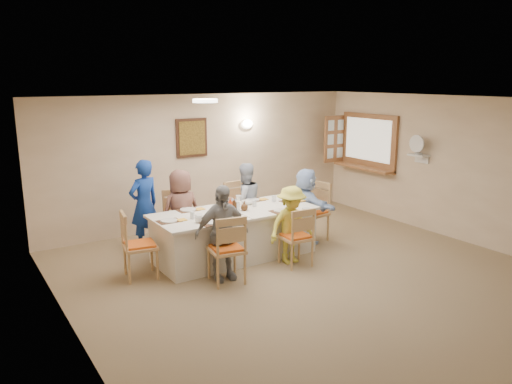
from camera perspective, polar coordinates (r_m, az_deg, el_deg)
ground at (r=7.15m, az=7.54°, el=-10.18°), size 7.00×7.00×0.00m
room_walls at (r=6.70m, az=7.92°, el=1.83°), size 7.00×7.00×7.00m
wall_picture at (r=9.41m, az=-7.35°, el=6.16°), size 0.62×0.05×0.72m
wall_sconce at (r=9.94m, az=-1.01°, el=7.78°), size 0.26×0.09×0.18m
ceiling_light at (r=7.28m, az=-5.83°, el=10.34°), size 0.36×0.36×0.05m
serving_hatch at (r=10.61m, az=12.76°, el=5.61°), size 0.06×1.50×1.15m
hatch_sill at (r=10.60m, az=12.17°, el=2.77°), size 0.30×1.50×0.05m
shutter_door at (r=10.98m, az=8.98°, el=6.01°), size 0.55×0.04×1.00m
fan_shelf at (r=9.67m, az=18.08°, el=4.01°), size 0.22×0.36×0.03m
desk_fan at (r=9.62m, az=18.03°, el=4.88°), size 0.30×0.30×0.28m
dining_table at (r=7.92m, az=-2.44°, el=-4.81°), size 2.58×1.09×0.76m
chair_back_left at (r=8.31m, az=-8.82°, el=-3.26°), size 0.55×0.55×0.99m
chair_back_right at (r=8.84m, az=-1.70°, el=-2.09°), size 0.52×0.52×1.00m
chair_front_left at (r=6.94m, az=-3.40°, el=-6.40°), size 0.55×0.55×0.99m
chair_front_right at (r=7.58m, az=4.57°, el=-5.02°), size 0.48×0.48×0.92m
chair_left_end at (r=7.27m, az=-13.12°, el=-5.87°), size 0.54×0.54×0.98m
chair_right_end at (r=8.73m, az=6.38°, el=-2.26°), size 0.56×0.56×1.03m
diner_back_left at (r=8.15m, az=-8.52°, el=-2.19°), size 0.72×0.51×1.37m
diner_back_right at (r=8.69m, az=-1.30°, el=-1.12°), size 0.73×0.60×1.36m
diner_front_left at (r=6.98m, az=-3.91°, el=-4.68°), size 0.86×0.47×1.37m
diner_front_right at (r=7.63m, az=4.04°, el=-3.78°), size 0.80×0.49×1.21m
diner_right_end at (r=8.62m, az=5.73°, el=-1.54°), size 1.22×0.45×1.30m
caregiver at (r=8.40m, az=-12.66°, el=-1.44°), size 0.73×0.63×1.51m
placemat_fl at (r=7.18m, az=-4.92°, el=-3.53°), size 0.37×0.28×0.01m
plate_fl at (r=7.17m, az=-4.92°, el=-3.46°), size 0.25×0.25×0.02m
napkin_fl at (r=7.21m, az=-3.47°, el=-3.36°), size 0.13×0.13×0.01m
placemat_fr at (r=7.78m, az=2.92°, el=-2.19°), size 0.34×0.25×0.01m
plate_fr at (r=7.78m, az=2.92°, el=-2.12°), size 0.24×0.24×0.02m
napkin_fr at (r=7.85m, az=4.20°, el=-2.04°), size 0.14×0.14×0.01m
placemat_bl at (r=7.90m, az=-7.77°, el=-2.06°), size 0.33×0.25×0.01m
plate_bl at (r=7.90m, az=-7.77°, el=-1.99°), size 0.25×0.25×0.02m
napkin_bl at (r=7.93m, az=-6.44°, el=-1.92°), size 0.14×0.14×0.01m
placemat_br at (r=8.46m, az=-0.39°, el=-0.95°), size 0.37×0.27×0.01m
plate_br at (r=8.46m, az=-0.39°, el=-0.88°), size 0.23×0.23×0.01m
napkin_br at (r=8.51m, az=0.82°, el=-0.81°), size 0.14×0.14×0.01m
placemat_le at (r=7.34m, az=-9.92°, el=-3.31°), size 0.33×0.25×0.01m
plate_le at (r=7.34m, az=-9.92°, el=-3.23°), size 0.24×0.24×0.01m
napkin_le at (r=7.36m, az=-8.48°, el=-3.15°), size 0.13×0.13×0.01m
placemat_re at (r=8.41m, az=4.14°, el=-1.06°), size 0.37×0.28×0.01m
plate_re at (r=8.41m, az=4.14°, el=-1.00°), size 0.25×0.25×0.02m
napkin_re at (r=8.48m, az=5.32°, el=-0.93°), size 0.14×0.14×0.01m
teacup_a at (r=7.21m, az=-6.56°, el=-3.16°), size 0.17×0.17×0.09m
teacup_b at (r=8.46m, az=-2.02°, el=-0.67°), size 0.13×0.13×0.09m
bowl_a at (r=7.48m, az=-3.36°, el=-2.62°), size 0.26×0.26×0.06m
bowl_b at (r=8.19m, az=-1.00°, el=-1.20°), size 0.33×0.33×0.06m
condiment_ketchup at (r=7.74m, az=-2.96°, el=-1.46°), size 0.14×0.14×0.22m
condiment_brown at (r=7.82m, az=-2.51°, el=-1.39°), size 0.10×0.10×0.20m
condiment_malt at (r=7.80m, az=-1.34°, el=-1.60°), size 0.19×0.19×0.15m
drinking_glass at (r=7.77m, az=-3.61°, el=-1.83°), size 0.07×0.07×0.10m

